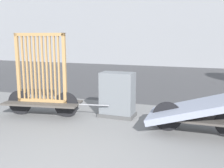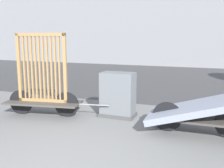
{
  "view_description": "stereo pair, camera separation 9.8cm",
  "coord_description": "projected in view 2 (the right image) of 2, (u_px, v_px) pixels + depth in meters",
  "views": [
    {
      "loc": [
        1.85,
        -2.74,
        1.82
      ],
      "look_at": [
        0.0,
        2.3,
        0.86
      ],
      "focal_mm": 42.0,
      "sensor_mm": 36.0,
      "label": 1
    },
    {
      "loc": [
        1.94,
        -2.7,
        1.82
      ],
      "look_at": [
        0.0,
        2.3,
        0.86
      ],
      "focal_mm": 42.0,
      "sensor_mm": 36.0,
      "label": 2
    }
  ],
  "objects": [
    {
      "name": "road_strip",
      "position": [
        166.0,
        78.0,
        11.84
      ],
      "size": [
        56.0,
        9.9,
        0.01
      ],
      "color": "#424244",
      "rests_on": "ground_plane"
    },
    {
      "name": "bike_cart_with_mattress",
      "position": [
        199.0,
        110.0,
        4.9
      ],
      "size": [
        2.54,
        1.04,
        0.86
      ],
      "rotation": [
        0.0,
        0.0,
        0.02
      ],
      "color": "#4C4742",
      "rests_on": "ground_plane"
    },
    {
      "name": "utility_cabinet",
      "position": [
        118.0,
        96.0,
        6.05
      ],
      "size": [
        0.82,
        0.5,
        1.04
      ],
      "color": "#4C4C4C",
      "rests_on": "ground_plane"
    },
    {
      "name": "bike_cart_with_bedframe",
      "position": [
        43.0,
        88.0,
        6.11
      ],
      "size": [
        2.5,
        0.97,
        1.92
      ],
      "rotation": [
        0.0,
        0.0,
        0.18
      ],
      "color": "#4C4742",
      "rests_on": "ground_plane"
    }
  ]
}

